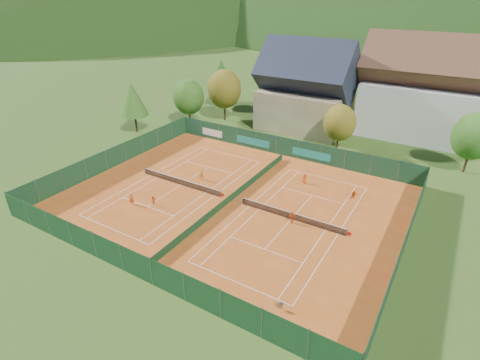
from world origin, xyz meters
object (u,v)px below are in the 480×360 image
Objects in this scene: player_right_far_a at (305,178)px; player_left_near at (132,199)px; hotel_block_a at (426,94)px; player_right_near at (292,217)px; chalet at (306,92)px; player_left_mid at (153,201)px; player_right_far_b at (353,195)px; ball_hopper at (281,305)px; player_left_far at (202,175)px.

player_left_near is at bearing 56.27° from player_right_far_a.
player_left_near is (-25.89, -42.97, -6.63)m from hotel_block_a.
hotel_block_a is at bearing 34.13° from player_right_near.
hotel_block_a reaches higher than chalet.
player_left_near is 19.34m from player_right_near.
player_left_mid is 16.69m from player_right_near.
player_right_far_b is at bearing -5.67° from player_left_near.
player_right_far_b is (4.31, 8.87, -0.15)m from player_right_near.
chalet reaches higher than player_left_near.
player_right_near is at bearing 11.06° from player_left_mid.
player_right_far_b is at bearing 19.97° from player_right_near.
player_left_mid is at bearing -97.20° from chalet.
chalet is 12.14× the size of player_right_far_a.
hotel_block_a reaches higher than ball_hopper.
ball_hopper is at bearing -93.77° from hotel_block_a.
player_left_far is 1.32× the size of player_right_far_b.
player_left_far is (-3.44, -27.29, -5.84)m from chalet.
player_right_near is 1.26× the size of player_right_far_b.
player_right_near reaches higher than player_right_far_a.
player_right_far_a is (12.30, 6.38, -0.12)m from player_left_far.
ball_hopper is 0.60× the size of player_right_far_a.
player_right_far_a reaches higher than player_left_mid.
player_right_near is (18.26, 6.36, -0.00)m from player_left_near.
player_right_near reaches higher than ball_hopper.
hotel_block_a reaches higher than player_left_mid.
player_right_near is at bearing -69.62° from chalet.
hotel_block_a is (19.00, 6.00, 0.76)m from chalet.
player_left_far is at bearing 123.24° from player_right_near.
player_right_far_b is at bearing 90.30° from ball_hopper.
chalet is 10.83× the size of player_left_near.
player_left_far is 13.86m from player_right_far_a.
player_right_near reaches higher than player_left_mid.
hotel_block_a is at bearing 53.79° from player_left_mid.
player_right_near is (-7.63, -36.61, -6.63)m from hotel_block_a.
player_left_far reaches higher than ball_hopper.
hotel_block_a is at bearing 17.53° from chalet.
hotel_block_a is 27.00× the size of ball_hopper.
player_right_far_a is at bearing -127.65° from player_left_far.
chalet is 36.52m from player_left_mid.
player_left_near is 1.12× the size of player_right_far_a.
player_left_far is 15.18m from player_right_near.
player_left_far reaches higher than player_right_far_a.
player_left_mid is 1.04× the size of player_right_far_b.
player_left_mid is (-23.52, -41.74, -6.76)m from hotel_block_a.
player_left_far is (-22.44, -33.29, -6.60)m from hotel_block_a.
ball_hopper is at bearing -69.72° from chalet.
chalet is 33.18m from player_right_near.
player_right_far_a is (8.86, -20.91, -5.96)m from chalet.
chalet is 13.65× the size of player_right_far_b.
hotel_block_a is 50.61m from player_left_near.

